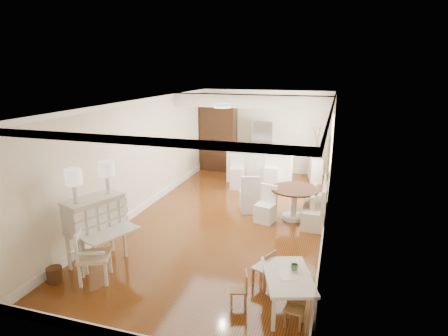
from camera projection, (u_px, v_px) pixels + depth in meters
The scene contains 20 objects.
room at pixel (234, 135), 8.85m from camera, with size 9.00×9.04×2.82m.
secretary_bureau at pixel (96, 231), 6.82m from camera, with size 1.02×1.04×1.30m, color silver.
gustavian_armchair at pixel (94, 255), 6.31m from camera, with size 0.53×0.53×0.93m, color silver.
wicker_basket at pixel (55, 274), 6.36m from camera, with size 0.26×0.26×0.26m, color #512E19.
kids_table at pixel (287, 291), 5.62m from camera, with size 0.67×1.12×0.56m, color white.
kids_chair_a at pixel (239, 289), 5.69m from camera, with size 0.27×0.27×0.56m, color #A27249.
kids_chair_b at pixel (263, 267), 6.23m from camera, with size 0.31×0.31×0.63m, color #A4794A.
kids_chair_c at pixel (295, 308), 5.24m from camera, with size 0.27×0.27×0.56m, color #A47D4A.
banquette at pixel (315, 200), 8.84m from camera, with size 0.52×1.60×0.98m, color silver.
dining_table at pixel (294, 204), 8.93m from camera, with size 1.13×1.13×0.77m, color #492417.
slip_chair_near at pixel (265, 204), 8.74m from camera, with size 0.41×0.43×0.87m, color white.
slip_chair_far at pixel (250, 193), 9.40m from camera, with size 0.46×0.48×0.97m, color silver.
breakfast_counter at pixel (260, 166), 11.77m from camera, with size 2.05×0.65×1.03m, color white.
bar_stool_left at pixel (237, 172), 11.16m from camera, with size 0.41×0.41×1.03m, color silver.
bar_stool_right at pixel (271, 171), 11.26m from camera, with size 0.40×0.40×1.01m, color white.
pantry_cabinet at pixel (219, 138), 13.09m from camera, with size 1.20×0.60×2.30m, color #381E11.
fridge at pixel (272, 148), 12.58m from camera, with size 0.75×0.65×1.80m, color silver.
sideboard at pixel (315, 169), 11.97m from camera, with size 0.35×0.78×0.75m, color white.
pencil_cup at pixel (294, 267), 5.67m from camera, with size 0.12×0.12×0.09m, color #538E5A.
branch_vase at pixel (316, 155), 11.86m from camera, with size 0.21×0.21×0.22m, color silver.
Camera 1 is at (2.38, -8.10, 3.54)m, focal length 30.00 mm.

